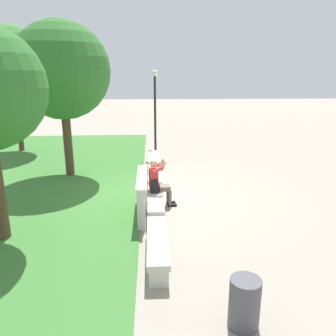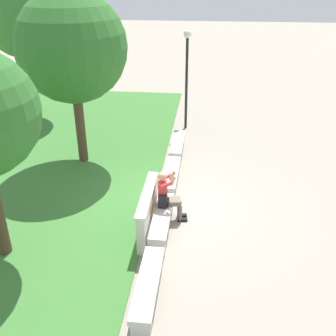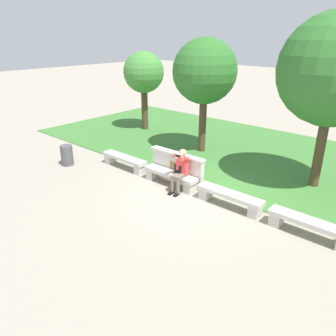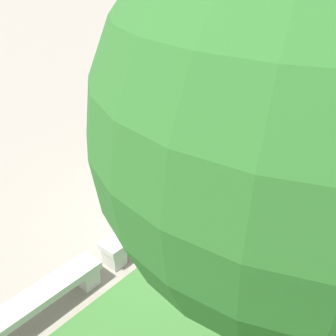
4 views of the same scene
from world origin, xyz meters
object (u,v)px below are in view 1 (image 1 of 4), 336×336
(bench_main, at_px, (157,245))
(bench_far, at_px, (154,160))
(person_photographer, at_px, (158,180))
(bench_mid, at_px, (154,177))
(tree_far_back, at_px, (62,71))
(backpack, at_px, (155,186))
(bench_near, at_px, (156,202))
(trash_bin, at_px, (244,303))
(lamp_post, at_px, (155,99))
(tree_right_background, at_px, (11,63))

(bench_main, xyz_separation_m, bench_far, (6.56, 0.00, 0.00))
(person_photographer, bearing_deg, bench_mid, 2.58)
(bench_mid, bearing_deg, tree_far_back, 66.30)
(backpack, relative_size, tree_far_back, 0.08)
(bench_near, distance_m, bench_mid, 2.19)
(backpack, height_order, trash_bin, backpack)
(trash_bin, distance_m, lamp_post, 11.07)
(bench_near, xyz_separation_m, tree_far_back, (3.49, 2.98, 3.27))
(lamp_post, bearing_deg, bench_mid, 178.62)
(tree_right_background, distance_m, lamp_post, 6.51)
(bench_near, relative_size, trash_bin, 2.61)
(person_photographer, height_order, tree_far_back, tree_far_back)
(bench_far, xyz_separation_m, tree_right_background, (3.19, 6.17, 3.66))
(bench_mid, relative_size, tree_far_back, 0.38)
(trash_bin, bearing_deg, bench_mid, 10.72)
(bench_mid, distance_m, trash_bin, 6.32)
(bench_far, bearing_deg, bench_near, 180.00)
(bench_main, bearing_deg, bench_near, 0.00)
(bench_main, bearing_deg, lamp_post, -0.71)
(bench_mid, xyz_separation_m, trash_bin, (-6.21, -1.18, 0.08))
(backpack, bearing_deg, trash_bin, -164.86)
(lamp_post, bearing_deg, bench_far, 177.38)
(bench_far, distance_m, tree_far_back, 4.51)
(tree_far_back, height_order, lamp_post, tree_far_back)
(person_photographer, bearing_deg, bench_far, 1.13)
(trash_bin, bearing_deg, lamp_post, 5.61)
(bench_near, height_order, bench_far, same)
(backpack, height_order, tree_right_background, tree_right_background)
(tree_right_background, relative_size, trash_bin, 7.41)
(bench_main, height_order, tree_far_back, tree_far_back)
(bench_main, relative_size, bench_mid, 1.00)
(bench_main, distance_m, trash_bin, 2.18)
(bench_main, height_order, backpack, backpack)
(bench_near, relative_size, backpack, 4.57)
(bench_far, bearing_deg, tree_far_back, 106.46)
(tree_right_background, bearing_deg, bench_main, -147.67)
(person_photographer, relative_size, tree_right_background, 0.24)
(bench_main, bearing_deg, tree_right_background, 32.33)
(tree_far_back, bearing_deg, person_photographer, -134.60)
(tree_right_background, xyz_separation_m, trash_bin, (-11.58, -7.35, -3.58))
(trash_bin, bearing_deg, bench_near, 16.30)
(trash_bin, bearing_deg, tree_right_background, 32.38)
(person_photographer, relative_size, tree_far_back, 0.26)
(tree_right_background, bearing_deg, bench_far, -117.33)
(person_photographer, distance_m, tree_right_background, 9.98)
(tree_right_background, xyz_separation_m, lamp_post, (-0.75, -6.28, -1.55))
(bench_mid, height_order, tree_far_back, tree_far_back)
(bench_far, relative_size, lamp_post, 0.54)
(bench_mid, bearing_deg, lamp_post, -1.38)
(person_photographer, relative_size, trash_bin, 1.76)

